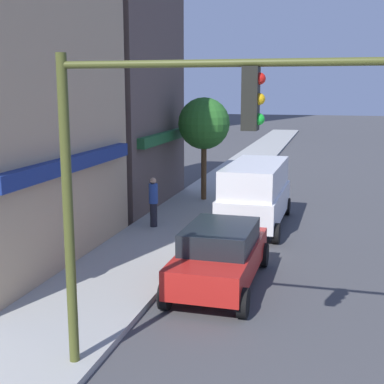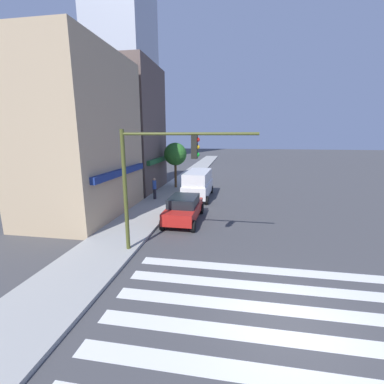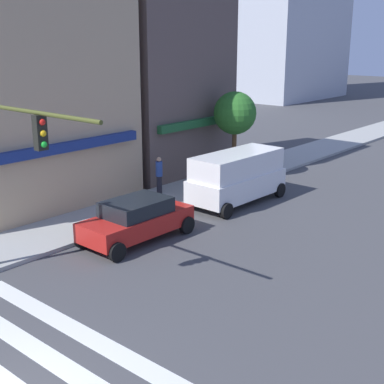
# 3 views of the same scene
# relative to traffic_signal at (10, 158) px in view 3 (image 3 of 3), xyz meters

# --- Properties ---
(storefront_row) EXTENTS (15.86, 5.30, 11.66)m
(storefront_row) POSITION_rel_traffic_signal_xyz_m (8.97, 6.56, 1.59)
(storefront_row) COLOR tan
(storefront_row) RESTS_ON ground_plane
(traffic_signal) EXTENTS (0.32, 5.76, 5.58)m
(traffic_signal) POSITION_rel_traffic_signal_xyz_m (0.00, 0.00, 0.00)
(traffic_signal) COLOR #474C1E
(traffic_signal) RESTS_ON ground_plane
(sedan_red) EXTENTS (4.42, 2.02, 1.59)m
(sedan_red) POSITION_rel_traffic_signal_xyz_m (4.74, -0.24, -3.08)
(sedan_red) COLOR #B21E19
(sedan_red) RESTS_ON ground_plane
(van_white) EXTENTS (5.04, 2.22, 2.34)m
(van_white) POSITION_rel_traffic_signal_xyz_m (11.01, -0.24, -2.63)
(van_white) COLOR white
(van_white) RESTS_ON ground_plane
(pedestrian_blue_shirt) EXTENTS (0.32, 0.32, 1.77)m
(pedestrian_blue_shirt) POSITION_rel_traffic_signal_xyz_m (9.44, 3.16, -2.85)
(pedestrian_blue_shirt) COLOR #23232D
(pedestrian_blue_shirt) RESTS_ON sidewalk_left
(street_tree) EXTENTS (2.25, 2.25, 4.48)m
(street_tree) POSITION_rel_traffic_signal_xyz_m (14.56, 2.56, -0.44)
(street_tree) COLOR brown
(street_tree) RESTS_ON sidewalk_left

